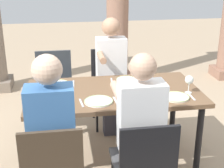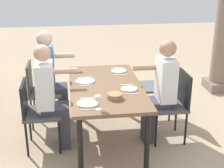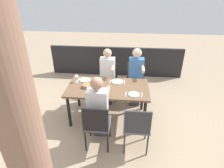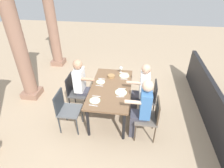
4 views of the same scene
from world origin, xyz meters
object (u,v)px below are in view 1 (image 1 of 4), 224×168
(dining_table, at_px, (114,98))
(plate_1, at_px, (99,101))
(chair_west_north, at_px, (55,84))
(bread_basket, at_px, (155,83))
(diner_man_white, at_px, (112,72))
(diner_woman_green, at_px, (52,133))
(plate_3, at_px, (176,97))
(diner_guest_third, at_px, (138,128))
(chair_mid_north, at_px, (110,81))
(chair_mid_south, at_px, (144,162))
(wine_glass_3, at_px, (189,80))
(plate_0, at_px, (58,84))
(plate_2, at_px, (126,80))

(dining_table, distance_m, plate_1, 0.31)
(chair_west_north, relative_size, bread_basket, 5.33)
(dining_table, xyz_separation_m, diner_man_white, (0.09, 0.67, 0.03))
(diner_woman_green, bearing_deg, plate_1, 47.56)
(dining_table, distance_m, plate_3, 0.59)
(diner_guest_third, bearing_deg, diner_woman_green, -178.70)
(chair_mid_north, xyz_separation_m, diner_woman_green, (-0.66, -1.54, 0.19))
(plate_3, height_order, bread_basket, bread_basket)
(chair_mid_south, bearing_deg, diner_woman_green, 165.20)
(chair_mid_south, distance_m, wine_glass_3, 0.98)
(chair_mid_south, relative_size, diner_man_white, 0.66)
(dining_table, relative_size, bread_basket, 9.62)
(chair_mid_north, height_order, plate_0, chair_mid_north)
(chair_mid_north, bearing_deg, plate_3, -68.77)
(diner_woman_green, distance_m, bread_basket, 1.24)
(dining_table, xyz_separation_m, diner_guest_third, (0.09, -0.67, 0.02))
(diner_man_white, bearing_deg, plate_2, -78.13)
(plate_1, distance_m, bread_basket, 0.66)
(plate_1, relative_size, plate_2, 1.24)
(plate_2, bearing_deg, diner_man_white, 101.87)
(dining_table, distance_m, plate_0, 0.58)
(diner_guest_third, height_order, wine_glass_3, diner_guest_third)
(bread_basket, bearing_deg, wine_glass_3, -38.75)
(chair_west_north, bearing_deg, plate_3, -45.55)
(plate_3, bearing_deg, dining_table, 153.92)
(diner_guest_third, bearing_deg, plate_1, 121.39)
(plate_2, bearing_deg, plate_1, -124.38)
(diner_woman_green, bearing_deg, plate_2, 51.64)
(diner_woman_green, bearing_deg, diner_guest_third, 1.30)
(dining_table, bearing_deg, bread_basket, 6.98)
(diner_woman_green, height_order, diner_man_white, diner_woman_green)
(chair_mid_south, xyz_separation_m, plate_1, (-0.26, 0.61, 0.24))
(chair_mid_south, xyz_separation_m, plate_2, (0.08, 1.12, 0.24))
(chair_west_north, relative_size, diner_woman_green, 0.68)
(diner_woman_green, relative_size, diner_man_white, 1.01)
(diner_guest_third, bearing_deg, plate_0, 123.52)
(plate_3, bearing_deg, diner_woman_green, -158.79)
(chair_west_north, bearing_deg, chair_mid_north, 0.11)
(chair_west_north, relative_size, chair_mid_south, 1.04)
(plate_0, bearing_deg, bread_basket, -11.63)
(chair_west_north, bearing_deg, diner_guest_third, -66.69)
(chair_mid_north, xyz_separation_m, plate_1, (-0.26, -1.10, 0.23))
(plate_0, bearing_deg, plate_1, -54.71)
(plate_0, bearing_deg, wine_glass_3, -18.50)
(diner_man_white, bearing_deg, dining_table, -97.29)
(chair_mid_north, bearing_deg, plate_2, -82.05)
(wine_glass_3, relative_size, bread_basket, 0.99)
(diner_man_white, height_order, wine_glass_3, diner_man_white)
(plate_1, bearing_deg, dining_table, 54.56)
(plate_1, bearing_deg, diner_man_white, 74.22)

